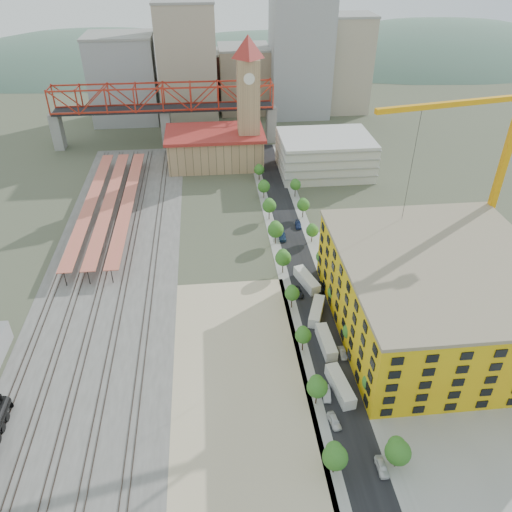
{
  "coord_description": "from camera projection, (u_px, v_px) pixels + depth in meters",
  "views": [
    {
      "loc": [
        -8.06,
        -104.71,
        79.27
      ],
      "look_at": [
        2.56,
        -1.01,
        10.0
      ],
      "focal_mm": 35.0,
      "sensor_mm": 36.0,
      "label": 1
    }
  ],
  "objects": [
    {
      "name": "sidewalk_west",
      "position": [
        278.0,
        253.0,
        144.63
      ],
      "size": [
        3.0,
        170.0,
        0.04
      ],
      "primitive_type": "cube",
      "color": "gray",
      "rests_on": "ground"
    },
    {
      "name": "car_7",
      "position": [
        298.0,
        225.0,
        156.72
      ],
      "size": [
        2.23,
        4.68,
        1.32
      ],
      "primitive_type": "imported",
      "rotation": [
        0.0,
        0.0,
        -0.09
      ],
      "color": "navy",
      "rests_on": "ground"
    },
    {
      "name": "site_trailer_c",
      "position": [
        316.0,
        311.0,
        120.61
      ],
      "size": [
        5.86,
        10.27,
        2.73
      ],
      "primitive_type": "cube",
      "rotation": [
        0.0,
        0.0,
        -0.35
      ],
      "color": "silver",
      "rests_on": "ground"
    },
    {
      "name": "construction_pad",
      "position": [
        441.0,
        325.0,
        118.55
      ],
      "size": [
        50.0,
        90.0,
        0.06
      ],
      "primitive_type": "cube",
      "color": "gray",
      "rests_on": "ground"
    },
    {
      "name": "truss_bridge",
      "position": [
        164.0,
        101.0,
        205.75
      ],
      "size": [
        94.0,
        9.6,
        25.6
      ],
      "color": "gray",
      "rests_on": "ground"
    },
    {
      "name": "car_4",
      "position": [
        382.0,
        467.0,
        86.62
      ],
      "size": [
        1.78,
        4.39,
        1.49
      ],
      "primitive_type": "imported",
      "rotation": [
        0.0,
        0.0,
        -0.0
      ],
      "color": "silver",
      "rests_on": "ground"
    },
    {
      "name": "clock_tower",
      "position": [
        248.0,
        91.0,
        182.39
      ],
      "size": [
        12.0,
        12.0,
        52.0
      ],
      "color": "tan",
      "rests_on": "ground"
    },
    {
      "name": "parking_garage",
      "position": [
        325.0,
        154.0,
        188.5
      ],
      "size": [
        34.0,
        26.0,
        14.0
      ],
      "primitive_type": "cube",
      "color": "silver",
      "rests_on": "ground"
    },
    {
      "name": "construction_building",
      "position": [
        437.0,
        294.0,
        113.1
      ],
      "size": [
        44.6,
        50.6,
        18.8
      ],
      "color": "yellow",
      "rests_on": "ground"
    },
    {
      "name": "car_5",
      "position": [
        342.0,
        353.0,
        109.81
      ],
      "size": [
        1.42,
        4.0,
        1.32
      ],
      "primitive_type": "imported",
      "rotation": [
        0.0,
        0.0,
        0.01
      ],
      "color": "gray",
      "rests_on": "ground"
    },
    {
      "name": "ground",
      "position": [
        246.0,
        286.0,
        131.32
      ],
      "size": [
        400.0,
        400.0,
        0.0
      ],
      "primitive_type": "plane",
      "color": "#474C38",
      "rests_on": "ground"
    },
    {
      "name": "ballast_strip",
      "position": [
        116.0,
        257.0,
        142.75
      ],
      "size": [
        36.0,
        165.0,
        0.06
      ],
      "primitive_type": "cube",
      "color": "#605E59",
      "rests_on": "ground"
    },
    {
      "name": "car_1",
      "position": [
        326.0,
        394.0,
        100.25
      ],
      "size": [
        2.07,
        4.52,
        1.44
      ],
      "primitive_type": "imported",
      "rotation": [
        0.0,
        0.0,
        -0.13
      ],
      "color": "#AAABB0",
      "rests_on": "ground"
    },
    {
      "name": "site_trailer_b",
      "position": [
        326.0,
        342.0,
        111.75
      ],
      "size": [
        3.06,
        10.08,
        2.73
      ],
      "primitive_type": "cube",
      "rotation": [
        0.0,
        0.0,
        0.04
      ],
      "color": "silver",
      "rests_on": "ground"
    },
    {
      "name": "platform_canopies",
      "position": [
        109.0,
        201.0,
        162.91
      ],
      "size": [
        16.0,
        80.0,
        4.12
      ],
      "color": "#D25C51",
      "rests_on": "ground"
    },
    {
      "name": "tower_crane",
      "position": [
        496.0,
        152.0,
        120.45
      ],
      "size": [
        50.38,
        11.43,
        54.41
      ],
      "color": "#FFA910",
      "rests_on": "ground"
    },
    {
      "name": "station_hall",
      "position": [
        215.0,
        148.0,
        195.14
      ],
      "size": [
        38.0,
        24.0,
        13.1
      ],
      "color": "tan",
      "rests_on": "ground"
    },
    {
      "name": "car_0",
      "position": [
        334.0,
        421.0,
        94.69
      ],
      "size": [
        2.38,
        4.51,
        1.46
      ],
      "primitive_type": "imported",
      "rotation": [
        0.0,
        0.0,
        0.16
      ],
      "color": "silver",
      "rests_on": "ground"
    },
    {
      "name": "site_trailer_d",
      "position": [
        307.0,
        280.0,
        131.11
      ],
      "size": [
        5.6,
        10.75,
        2.85
      ],
      "primitive_type": "cube",
      "rotation": [
        0.0,
        0.0,
        0.29
      ],
      "color": "silver",
      "rests_on": "ground"
    },
    {
      "name": "street_trees",
      "position": [
        302.0,
        271.0,
        136.82
      ],
      "size": [
        15.4,
        124.4,
        8.0
      ],
      "color": "#236A20",
      "rests_on": "ground"
    },
    {
      "name": "distant_hills",
      "position": [
        276.0,
        166.0,
        394.6
      ],
      "size": [
        647.0,
        264.0,
        227.0
      ],
      "color": "#4C6B59",
      "rests_on": "ground"
    },
    {
      "name": "car_3",
      "position": [
        282.0,
        237.0,
        150.75
      ],
      "size": [
        2.33,
        5.28,
        1.51
      ],
      "primitive_type": "imported",
      "rotation": [
        0.0,
        0.0,
        -0.04
      ],
      "color": "navy",
      "rests_on": "ground"
    },
    {
      "name": "skyline",
      "position": [
        236.0,
        67.0,
        237.24
      ],
      "size": [
        133.0,
        46.0,
        60.0
      ],
      "color": "#9EA0A3",
      "rests_on": "ground"
    },
    {
      "name": "dirt_lot",
      "position": [
        240.0,
        377.0,
        104.86
      ],
      "size": [
        28.0,
        67.0,
        0.06
      ],
      "primitive_type": "cube",
      "color": "tan",
      "rests_on": "ground"
    },
    {
      "name": "site_trailer_a",
      "position": [
        340.0,
        386.0,
        100.98
      ],
      "size": [
        4.21,
        10.64,
        2.83
      ],
      "primitive_type": "cube",
      "rotation": [
        0.0,
        0.0,
        0.15
      ],
      "color": "silver",
      "rests_on": "ground"
    },
    {
      "name": "sidewalk_east",
      "position": [
        315.0,
        251.0,
        145.56
      ],
      "size": [
        3.0,
        170.0,
        0.04
      ],
      "primitive_type": "cube",
      "color": "gray",
      "rests_on": "ground"
    },
    {
      "name": "rail_tracks",
      "position": [
        109.0,
        257.0,
        142.53
      ],
      "size": [
        26.56,
        160.0,
        0.18
      ],
      "color": "#382B23",
      "rests_on": "ground"
    },
    {
      "name": "street_asphalt",
      "position": [
        296.0,
        252.0,
        145.09
      ],
      "size": [
        12.0,
        170.0,
        0.06
      ],
      "primitive_type": "cube",
      "color": "black",
      "rests_on": "ground"
    },
    {
      "name": "car_2",
      "position": [
        298.0,
        292.0,
        127.98
      ],
      "size": [
        2.87,
        5.06,
        1.33
      ],
      "primitive_type": "imported",
      "rotation": [
        0.0,
        0.0,
        0.14
      ],
      "color": "black",
      "rests_on": "ground"
    },
    {
      "name": "car_6",
      "position": [
        320.0,
        287.0,
        129.68
      ],
      "size": [
        2.97,
        5.16,
        1.35
      ],
      "primitive_type": "imported",
      "rotation": [
        0.0,
        0.0,
        -0.15
      ],
      "color": "black",
      "rests_on": "ground"
    }
  ]
}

